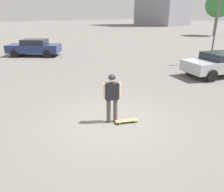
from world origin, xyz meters
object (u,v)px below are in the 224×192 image
(car_parked_far, at_px, (34,47))
(person, at_px, (112,95))
(skateboard, at_px, (127,121))
(car_parked_near, at_px, (219,63))

(car_parked_far, bearing_deg, person, 120.39)
(person, xyz_separation_m, skateboard, (-0.39, 0.35, -0.97))
(skateboard, height_order, car_parked_far, car_parked_far)
(person, bearing_deg, car_parked_far, 106.99)
(skateboard, distance_m, car_parked_near, 8.74)
(car_parked_near, bearing_deg, car_parked_far, -46.47)
(skateboard, bearing_deg, car_parked_near, -147.59)
(person, relative_size, car_parked_near, 0.37)
(person, bearing_deg, skateboard, -16.37)
(car_parked_far, bearing_deg, skateboard, 122.07)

